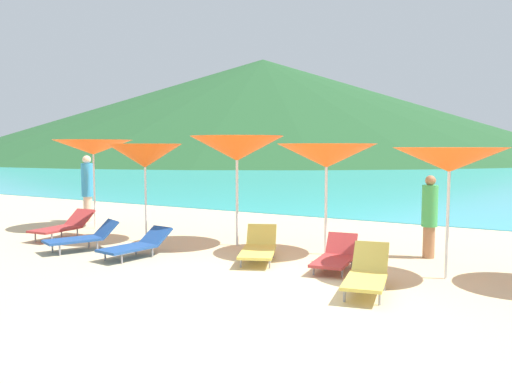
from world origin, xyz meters
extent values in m
cube|color=beige|center=(0.00, 10.00, -0.15)|extent=(50.00, 100.00, 0.30)
cone|color=#235128|center=(-47.54, 85.51, 9.74)|extent=(117.89, 117.89, 19.48)
cylinder|color=silver|center=(-6.87, 2.74, 1.13)|extent=(0.05, 0.05, 2.27)
cone|color=#EF5614|center=(-6.87, 2.74, 2.17)|extent=(2.13, 2.13, 0.39)
sphere|color=silver|center=(-6.87, 2.74, 2.30)|extent=(0.07, 0.07, 0.07)
cylinder|color=silver|center=(-4.39, 1.96, 1.06)|extent=(0.04, 0.04, 2.12)
cone|color=#EF5614|center=(-4.39, 1.96, 1.98)|extent=(1.78, 1.78, 0.55)
sphere|color=silver|center=(-4.39, 1.96, 2.15)|extent=(0.07, 0.07, 0.07)
cylinder|color=silver|center=(-2.29, 2.58, 1.14)|extent=(0.06, 0.06, 2.28)
cone|color=#EF5614|center=(-2.29, 2.58, 2.15)|extent=(2.16, 2.16, 0.54)
sphere|color=silver|center=(-2.29, 2.58, 2.31)|extent=(0.07, 0.07, 0.07)
cylinder|color=silver|center=(-0.22, 2.65, 1.06)|extent=(0.06, 0.06, 2.13)
cone|color=#EF5614|center=(-0.22, 2.65, 2.01)|extent=(2.14, 2.14, 0.48)
sphere|color=silver|center=(-0.22, 2.65, 2.16)|extent=(0.07, 0.07, 0.07)
cylinder|color=silver|center=(2.27, 1.80, 1.04)|extent=(0.05, 0.05, 2.08)
cone|color=#EF5614|center=(2.27, 1.80, 1.98)|extent=(1.90, 1.90, 0.40)
sphere|color=silver|center=(2.27, 1.80, 2.11)|extent=(0.07, 0.07, 0.07)
cube|color=#D8BF4C|center=(1.43, 0.11, 0.23)|extent=(0.78, 1.19, 0.05)
cube|color=#D8BF4C|center=(1.28, 0.86, 0.44)|extent=(0.62, 0.55, 0.44)
cylinder|color=gray|center=(1.26, -0.27, 0.10)|extent=(0.04, 0.04, 0.21)
cylinder|color=gray|center=(1.73, -0.18, 0.10)|extent=(0.04, 0.04, 0.21)
cylinder|color=gray|center=(1.10, 0.48, 0.10)|extent=(0.04, 0.04, 0.21)
cylinder|color=gray|center=(1.58, 0.58, 0.10)|extent=(0.04, 0.04, 0.21)
cube|color=#A53333|center=(-6.32, 0.99, 0.26)|extent=(0.69, 1.15, 0.05)
cube|color=#A53333|center=(-6.37, 1.78, 0.43)|extent=(0.62, 0.53, 0.39)
cylinder|color=gray|center=(-6.56, 0.63, 0.12)|extent=(0.04, 0.04, 0.23)
cylinder|color=gray|center=(-6.03, 0.67, 0.12)|extent=(0.04, 0.04, 0.23)
cylinder|color=gray|center=(-6.61, 1.41, 0.12)|extent=(0.04, 0.04, 0.23)
cylinder|color=gray|center=(-6.08, 1.44, 0.12)|extent=(0.04, 0.04, 0.23)
cube|color=#1E478C|center=(-3.39, 0.29, 0.21)|extent=(0.73, 1.14, 0.05)
cube|color=#1E478C|center=(-3.29, 1.03, 0.36)|extent=(0.62, 0.52, 0.34)
cylinder|color=gray|center=(-3.69, 0.00, 0.09)|extent=(0.04, 0.04, 0.19)
cylinder|color=gray|center=(-3.19, -0.07, 0.09)|extent=(0.04, 0.04, 0.19)
cylinder|color=gray|center=(-3.58, 0.74, 0.09)|extent=(0.04, 0.04, 0.19)
cylinder|color=gray|center=(-3.09, 0.67, 0.09)|extent=(0.04, 0.04, 0.19)
cube|color=#1E478C|center=(-4.89, 0.26, 0.25)|extent=(0.98, 1.24, 0.05)
cube|color=#1E478C|center=(-4.60, 0.93, 0.41)|extent=(0.67, 0.58, 0.37)
cylinder|color=gray|center=(-5.25, 0.05, 0.11)|extent=(0.04, 0.04, 0.22)
cylinder|color=gray|center=(-4.79, -0.15, 0.11)|extent=(0.04, 0.04, 0.22)
cylinder|color=gray|center=(-4.95, 0.76, 0.11)|extent=(0.04, 0.04, 0.22)
cylinder|color=gray|center=(-4.49, 0.56, 0.11)|extent=(0.04, 0.04, 0.22)
cube|color=#A53333|center=(0.46, 1.32, 0.19)|extent=(0.71, 1.14, 0.05)
cube|color=#A53333|center=(0.37, 1.98, 0.38)|extent=(0.59, 0.35, 0.41)
cylinder|color=gray|center=(0.25, 0.96, 0.08)|extent=(0.04, 0.04, 0.16)
cylinder|color=gray|center=(0.74, 1.02, 0.08)|extent=(0.04, 0.04, 0.16)
cylinder|color=gray|center=(0.16, 1.71, 0.08)|extent=(0.04, 0.04, 0.16)
cylinder|color=gray|center=(0.65, 1.77, 0.08)|extent=(0.04, 0.04, 0.16)
cube|color=#D8BF4C|center=(-1.02, 1.27, 0.21)|extent=(1.07, 1.41, 0.05)
cube|color=#D8BF4C|center=(-1.33, 1.97, 0.40)|extent=(0.67, 0.52, 0.42)
cylinder|color=gray|center=(-1.10, 0.79, 0.09)|extent=(0.04, 0.04, 0.18)
cylinder|color=gray|center=(-0.62, 1.00, 0.09)|extent=(0.04, 0.04, 0.18)
cylinder|color=gray|center=(-1.46, 1.60, 0.09)|extent=(0.04, 0.04, 0.18)
cylinder|color=gray|center=(-0.98, 1.81, 0.09)|extent=(0.04, 0.04, 0.18)
cylinder|color=#A3704C|center=(1.68, 3.34, 0.31)|extent=(0.23, 0.23, 0.63)
cylinder|color=#3FB259|center=(1.68, 3.34, 1.03)|extent=(0.31, 0.31, 0.81)
sphere|color=#A3704C|center=(1.68, 3.34, 1.53)|extent=(0.20, 0.20, 0.20)
cylinder|color=beige|center=(-8.00, 3.54, 0.37)|extent=(0.25, 0.25, 0.74)
cylinder|color=#3399D8|center=(-8.00, 3.54, 1.22)|extent=(0.34, 0.34, 0.96)
sphere|color=beige|center=(-8.00, 3.54, 1.81)|extent=(0.24, 0.24, 0.24)
camera|label=1|loc=(3.74, -7.15, 2.19)|focal=36.59mm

